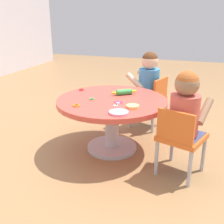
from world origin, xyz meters
TOP-DOWN VIEW (x-y plane):
  - ground_plane at (0.00, 0.00)m, footprint 10.00×10.00m
  - craft_table at (0.00, 0.00)m, footprint 0.93×0.93m
  - child_chair_left at (-0.24, -0.60)m, footprint 0.38×0.38m
  - seated_child_left at (-0.20, -0.62)m, footprint 0.41×0.36m
  - child_chair_right at (0.61, -0.22)m, footprint 0.37×0.37m
  - seated_child_right at (0.62, -0.18)m, footprint 0.36×0.41m
  - rolling_pin at (0.16, -0.06)m, footprint 0.15×0.20m
  - craft_scissors at (-0.09, -0.08)m, footprint 0.14×0.08m
  - playdough_blob_0 at (-0.16, -0.22)m, footprint 0.10×0.10m
  - playdough_blob_1 at (-0.31, -0.16)m, footprint 0.15×0.15m
  - cookie_cutter_0 at (0.18, 0.37)m, footprint 0.05×0.05m
  - cookie_cutter_1 at (-0.26, 0.21)m, footprint 0.06×0.06m
  - cookie_cutter_2 at (-0.07, 0.16)m, footprint 0.05×0.05m

SIDE VIEW (x-z plane):
  - ground_plane at x=0.00m, z-range 0.00..0.00m
  - child_chair_left at x=-0.24m, z-range 0.04..0.57m
  - child_chair_right at x=0.61m, z-range 0.04..0.57m
  - craft_table at x=0.00m, z-range 0.13..0.59m
  - craft_scissors at x=-0.09m, z-range 0.46..0.47m
  - cookie_cutter_0 at x=0.18m, z-range 0.47..0.48m
  - cookie_cutter_1 at x=-0.26m, z-range 0.47..0.48m
  - cookie_cutter_2 at x=-0.07m, z-range 0.47..0.48m
  - playdough_blob_1 at x=-0.31m, z-range 0.47..0.48m
  - playdough_blob_0 at x=-0.16m, z-range 0.47..0.49m
  - rolling_pin at x=0.16m, z-range 0.47..0.52m
  - seated_child_left at x=-0.20m, z-range 0.28..0.79m
  - seated_child_right at x=0.62m, z-range 0.28..0.79m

